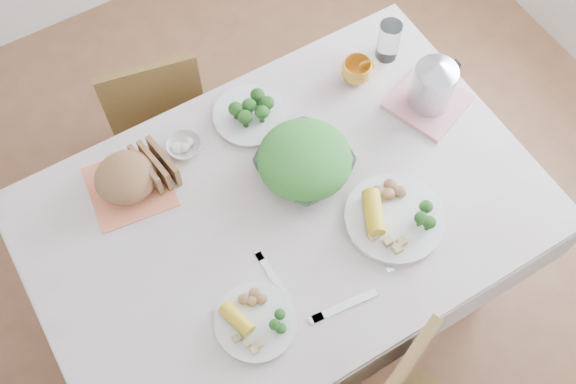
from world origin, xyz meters
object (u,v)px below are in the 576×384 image
dinner_plate_right (394,219)px  yellow_mug (357,71)px  dinner_plate_left (256,322)px  salad_bowl (304,165)px  chair_far (151,91)px  dining_table (286,259)px  electric_kettle (434,81)px

dinner_plate_right → yellow_mug: 0.53m
yellow_mug → dinner_plate_left: bearing=-141.5°
salad_bowl → dinner_plate_left: salad_bowl is taller
chair_far → dining_table: bearing=109.4°
dining_table → dinner_plate_right: dinner_plate_right is taller
dinner_plate_left → salad_bowl: bearing=43.2°
dinner_plate_left → dinner_plate_right: 0.51m
yellow_mug → dinner_plate_right: bearing=-111.3°
salad_bowl → yellow_mug: yellow_mug is taller
salad_bowl → dinner_plate_right: size_ratio=0.91×
chair_far → dinner_plate_right: (0.36, -1.02, 0.31)m
dinner_plate_left → dinner_plate_right: bearing=7.0°
dining_table → salad_bowl: bearing=36.2°
dinner_plate_left → dinner_plate_right: size_ratio=0.77×
chair_far → dinner_plate_right: 1.12m
dining_table → dinner_plate_right: size_ratio=4.73×
dinner_plate_left → dinner_plate_right: dinner_plate_right is taller
chair_far → electric_kettle: size_ratio=4.25×
chair_far → salad_bowl: chair_far is taller
dining_table → electric_kettle: size_ratio=7.42×
dining_table → dinner_plate_right: bearing=-37.4°
chair_far → dinner_plate_right: size_ratio=2.71×
dinner_plate_right → electric_kettle: size_ratio=1.57×
dining_table → chair_far: 0.84m
dinner_plate_left → chair_far: bearing=82.6°
salad_bowl → dining_table: bearing=-143.8°
yellow_mug → electric_kettle: bearing=-54.7°
yellow_mug → dining_table: bearing=-146.5°
dining_table → dinner_plate_left: (-0.25, -0.26, 0.40)m
dining_table → yellow_mug: yellow_mug is taller
salad_bowl → electric_kettle: electric_kettle is taller
dinner_plate_left → yellow_mug: yellow_mug is taller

